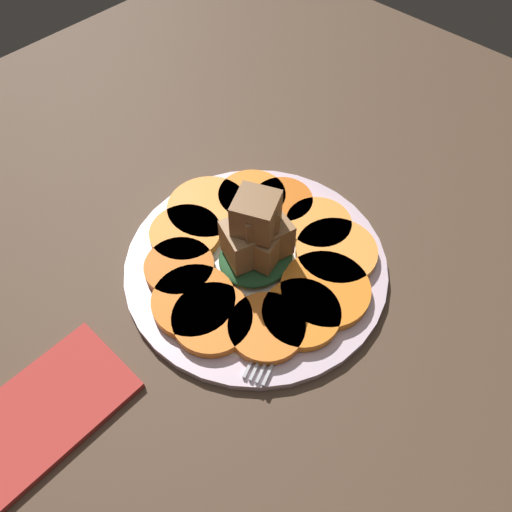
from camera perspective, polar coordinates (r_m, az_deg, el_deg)
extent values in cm
cube|color=#4C3828|center=(58.35, 0.00, -1.81)|extent=(120.00, 120.00, 2.00)
cylinder|color=silver|center=(57.12, 0.00, -0.95)|extent=(29.83, 29.83, 1.00)
cylinder|color=white|center=(57.08, 0.00, -0.92)|extent=(23.87, 23.87, 1.00)
cylinder|color=orange|center=(54.34, 7.92, -3.84)|extent=(9.73, 9.73, 1.10)
cylinder|color=orange|center=(57.48, 9.15, 0.49)|extent=(9.30, 9.30, 1.10)
cylinder|color=orange|center=(59.77, 7.15, 3.64)|extent=(7.78, 7.78, 1.10)
cylinder|color=#D56013|center=(61.80, 3.06, 6.26)|extent=(7.38, 7.38, 1.10)
cylinder|color=orange|center=(62.29, -0.46, 6.83)|extent=(8.37, 8.37, 1.10)
cylinder|color=orange|center=(61.24, -5.50, 5.46)|extent=(9.89, 9.89, 1.10)
cylinder|color=orange|center=(58.94, -8.07, 2.53)|extent=(8.37, 8.37, 1.10)
cylinder|color=orange|center=(56.12, -8.75, -1.28)|extent=(7.80, 7.80, 1.10)
cylinder|color=orange|center=(53.46, -7.13, -5.16)|extent=(8.95, 8.95, 1.10)
cylinder|color=orange|center=(52.19, -5.01, -7.16)|extent=(8.43, 8.43, 1.10)
cylinder|color=orange|center=(51.51, 1.22, -8.17)|extent=(8.00, 8.00, 1.10)
cylinder|color=orange|center=(52.50, 5.19, -6.59)|extent=(8.28, 8.28, 1.10)
ellipsoid|color=#235128|center=(55.94, 0.00, -0.09)|extent=(8.78, 7.90, 1.71)
cube|color=olive|center=(53.46, 0.79, 1.43)|extent=(4.83, 4.83, 3.99)
cube|color=olive|center=(53.94, 1.35, 2.33)|extent=(5.32, 5.32, 4.31)
cube|color=#9E754C|center=(53.31, -1.15, 1.62)|extent=(5.76, 5.76, 4.46)
cube|color=brown|center=(50.96, 0.37, 3.94)|extent=(4.63, 4.63, 3.58)
cube|color=brown|center=(50.03, 0.04, 4.46)|extent=(5.62, 5.62, 4.25)
cube|color=#B2B2B7|center=(54.99, 5.05, -2.99)|extent=(12.04, 5.13, 0.40)
cube|color=#B2B2B7|center=(51.60, 2.26, -8.89)|extent=(2.18, 2.68, 0.40)
cube|color=#B2B2B7|center=(50.14, 1.91, -12.25)|extent=(4.70, 1.90, 0.40)
cube|color=#B2B2B7|center=(50.24, 1.19, -11.97)|extent=(4.70, 1.90, 0.40)
cube|color=#B2B2B7|center=(50.34, 0.48, -11.69)|extent=(4.70, 1.90, 0.40)
cube|color=#B2B2B7|center=(50.45, -0.23, -11.41)|extent=(4.70, 1.90, 0.40)
cube|color=#B2332D|center=(53.26, -23.05, -16.01)|extent=(16.32, 9.79, 0.80)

